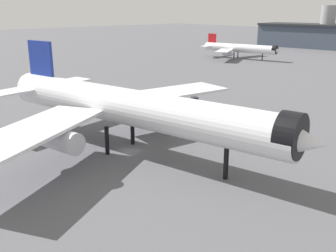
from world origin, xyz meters
name	(u,v)px	position (x,y,z in m)	size (l,w,h in m)	color
ground	(130,152)	(0.00, 0.00, 0.00)	(900.00, 900.00, 0.00)	#56565B
airliner_near_gate	(130,108)	(0.00, 0.18, 8.51)	(69.68, 62.84, 19.32)	white
airliner_far_taxiway	(239,48)	(-72.57, 128.76, 5.51)	(45.58, 41.09, 12.50)	white
baggage_tug_wing	(195,100)	(-19.08, 37.91, 0.97)	(3.53, 3.25, 1.85)	black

